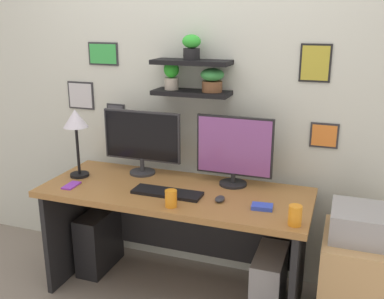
% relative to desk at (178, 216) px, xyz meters
% --- Properties ---
extents(ground_plane, '(8.00, 8.00, 0.00)m').
position_rel_desk_xyz_m(ground_plane, '(0.00, -0.06, -0.54)').
color(ground_plane, gray).
extents(back_wall_assembly, '(4.40, 0.24, 2.70)m').
position_rel_desk_xyz_m(back_wall_assembly, '(-0.00, 0.38, 0.81)').
color(back_wall_assembly, silver).
rests_on(back_wall_assembly, ground).
extents(desk, '(1.72, 0.68, 0.75)m').
position_rel_desk_xyz_m(desk, '(0.00, 0.00, 0.00)').
color(desk, '#9E6B38').
rests_on(desk, ground).
extents(monitor_left, '(0.56, 0.18, 0.45)m').
position_rel_desk_xyz_m(monitor_left, '(-0.33, 0.16, 0.45)').
color(monitor_left, '#2D2D33').
rests_on(monitor_left, desk).
extents(monitor_right, '(0.50, 0.18, 0.46)m').
position_rel_desk_xyz_m(monitor_right, '(0.33, 0.16, 0.44)').
color(monitor_right, black).
rests_on(monitor_right, desk).
extents(keyboard, '(0.44, 0.14, 0.02)m').
position_rel_desk_xyz_m(keyboard, '(-0.02, -0.14, 0.22)').
color(keyboard, black).
rests_on(keyboard, desk).
extents(computer_mouse, '(0.06, 0.09, 0.03)m').
position_rel_desk_xyz_m(computer_mouse, '(0.32, -0.14, 0.22)').
color(computer_mouse, '#2D2D33').
rests_on(computer_mouse, desk).
extents(desk_lamp, '(0.16, 0.16, 0.47)m').
position_rel_desk_xyz_m(desk_lamp, '(-0.71, -0.04, 0.57)').
color(desk_lamp, black).
rests_on(desk_lamp, desk).
extents(cell_phone, '(0.08, 0.14, 0.01)m').
position_rel_desk_xyz_m(cell_phone, '(-0.66, -0.23, 0.21)').
color(cell_phone, purple).
rests_on(cell_phone, desk).
extents(pen_cup, '(0.07, 0.07, 0.10)m').
position_rel_desk_xyz_m(pen_cup, '(0.08, -0.31, 0.26)').
color(pen_cup, orange).
rests_on(pen_cup, desk).
extents(scissors_tray, '(0.13, 0.09, 0.02)m').
position_rel_desk_xyz_m(scissors_tray, '(0.58, -0.16, 0.22)').
color(scissors_tray, blue).
rests_on(scissors_tray, desk).
extents(water_cup, '(0.07, 0.07, 0.11)m').
position_rel_desk_xyz_m(water_cup, '(0.78, -0.31, 0.26)').
color(water_cup, orange).
rests_on(water_cup, desk).
extents(drawer_cabinet, '(0.44, 0.50, 0.61)m').
position_rel_desk_xyz_m(drawer_cabinet, '(1.15, -0.05, -0.24)').
color(drawer_cabinet, tan).
rests_on(drawer_cabinet, ground).
extents(printer, '(0.38, 0.34, 0.17)m').
position_rel_desk_xyz_m(printer, '(1.15, -0.05, 0.15)').
color(printer, '#9E9EA3').
rests_on(printer, drawer_cabinet).
extents(computer_tower_left, '(0.18, 0.40, 0.44)m').
position_rel_desk_xyz_m(computer_tower_left, '(-0.65, 0.05, -0.32)').
color(computer_tower_left, black).
rests_on(computer_tower_left, ground).
extents(computer_tower_right, '(0.18, 0.40, 0.40)m').
position_rel_desk_xyz_m(computer_tower_right, '(0.63, -0.04, -0.34)').
color(computer_tower_right, '#99999E').
rests_on(computer_tower_right, ground).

